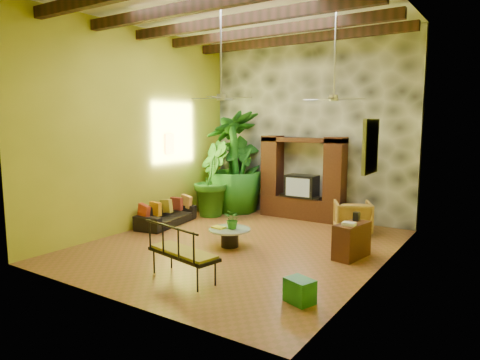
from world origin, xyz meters
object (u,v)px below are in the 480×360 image
Objects in this scene: sofa at (167,214)px; tall_plant_a at (241,173)px; iron_bench at (180,250)px; ceiling_fan_front at (221,87)px; ceiling_fan_back at (334,88)px; tall_plant_c at (236,162)px; green_bin at (300,291)px; entertainment_center at (302,184)px; coffee_table at (230,235)px; tall_plant_b at (211,178)px; wicker_armchair at (353,217)px; side_console at (352,241)px.

sofa is 2.82m from tall_plant_a.
iron_bench is at bearing -142.76° from sofa.
ceiling_fan_back is at bearing 41.63° from ceiling_fan_front.
tall_plant_c is 7.15× the size of green_bin.
coffee_table is at bearing -92.08° from entertainment_center.
green_bin is (4.78, -4.08, -0.90)m from tall_plant_b.
entertainment_center is 5.70× the size of green_bin.
tall_plant_a is 1.10m from tall_plant_b.
coffee_table is 2.16× the size of green_bin.
iron_bench is at bearing -78.29° from coffee_table.
wicker_armchair reaches higher than side_console.
tall_plant_b reaches higher than wicker_armchair.
tall_plant_b is at bearing 131.46° from ceiling_fan_front.
iron_bench reaches higher than wicker_armchair.
coffee_table is at bearing 112.91° from iron_bench.
iron_bench is at bearing -86.71° from entertainment_center.
entertainment_center is at bearing 115.02° from green_bin.
tall_plant_a is at bearing 152.31° from ceiling_fan_back.
entertainment_center reaches higher than iron_bench.
ceiling_fan_back reaches higher than tall_plant_b.
iron_bench is (0.31, -5.46, -0.42)m from entertainment_center.
ceiling_fan_front is 2.15× the size of wicker_armchair.
sofa is at bearing 159.87° from ceiling_fan_front.
tall_plant_b reaches higher than green_bin.
tall_plant_c is at bearing -103.39° from tall_plant_a.
green_bin is at bearing -78.50° from side_console.
ceiling_fan_back is 0.98× the size of sofa.
sofa reaches higher than coffee_table.
green_bin is at bearing -31.88° from ceiling_fan_front.
ceiling_fan_back is (1.80, 1.60, 0.00)m from ceiling_fan_front.
sofa is at bearing -170.62° from ceiling_fan_back.
sofa is 2.09× the size of coffee_table.
side_console is 2.09× the size of green_bin.
sofa is (-4.25, -0.70, -3.13)m from ceiling_fan_back.
coffee_table is (0.08, 0.18, -3.15)m from ceiling_fan_front.
tall_plant_b is (-2.18, 2.46, -2.32)m from ceiling_fan_front.
tall_plant_c reaches higher than wicker_armchair.
iron_bench is (2.69, -4.39, -0.54)m from tall_plant_b.
ceiling_fan_back is 4.46m from tall_plant_c.
ceiling_fan_front is 4.07m from side_console.
ceiling_fan_front reaches higher than entertainment_center.
tall_plant_c is at bearing 119.52° from ceiling_fan_front.
green_bin is (2.61, -1.62, -3.22)m from ceiling_fan_front.
tall_plant_c reaches higher than green_bin.
tall_plant_c is (-3.78, 0.52, 1.11)m from wicker_armchair.
tall_plant_a reaches higher than side_console.
sofa is 2.63m from coffee_table.
ceiling_fan_back reaches higher than green_bin.
side_console is (4.36, -2.60, -0.80)m from tall_plant_a.
iron_bench is at bearing -75.06° from ceiling_fan_front.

